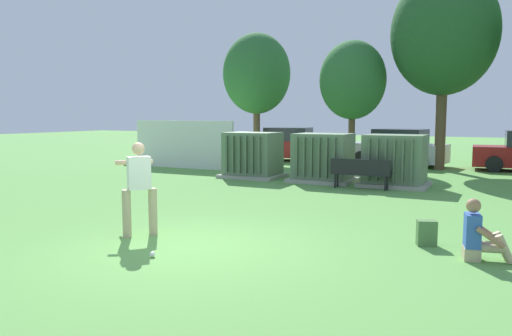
{
  "coord_description": "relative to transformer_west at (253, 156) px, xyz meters",
  "views": [
    {
      "loc": [
        4.71,
        -6.89,
        2.24
      ],
      "look_at": [
        -0.52,
        3.5,
        1.0
      ],
      "focal_mm": 35.11,
      "sensor_mm": 36.0,
      "label": 1
    }
  ],
  "objects": [
    {
      "name": "ground_plane",
      "position": [
        3.42,
        -9.0,
        -0.79
      ],
      "size": [
        96.0,
        96.0,
        0.0
      ],
      "primitive_type": "plane",
      "color": "#5B9947"
    },
    {
      "name": "fence_panel",
      "position": [
        -4.05,
        1.5,
        0.21
      ],
      "size": [
        4.8,
        0.12,
        2.0
      ],
      "primitive_type": "cube",
      "color": "white",
      "rests_on": "ground"
    },
    {
      "name": "transformer_west",
      "position": [
        0.0,
        0.0,
        0.0
      ],
      "size": [
        2.1,
        1.7,
        1.62
      ],
      "color": "#9E9B93",
      "rests_on": "ground"
    },
    {
      "name": "transformer_mid_west",
      "position": [
        2.64,
        0.01,
        0.0
      ],
      "size": [
        2.1,
        1.7,
        1.62
      ],
      "color": "#9E9B93",
      "rests_on": "ground"
    },
    {
      "name": "transformer_mid_east",
      "position": [
        5.0,
        0.03,
        0.0
      ],
      "size": [
        2.1,
        1.7,
        1.62
      ],
      "color": "#9E9B93",
      "rests_on": "ground"
    },
    {
      "name": "park_bench",
      "position": [
        4.21,
        -1.07,
        -0.25
      ],
      "size": [
        1.81,
        0.46,
        0.92
      ],
      "color": "black",
      "rests_on": "ground"
    },
    {
      "name": "batter",
      "position": [
        2.08,
        -8.69,
        0.19
      ],
      "size": [
        1.4,
        1.22,
        1.74
      ],
      "color": "tan",
      "rests_on": "ground"
    },
    {
      "name": "sports_ball",
      "position": [
        3.21,
        -9.75,
        -0.74
      ],
      "size": [
        0.09,
        0.09,
        0.09
      ],
      "primitive_type": "sphere",
      "color": "white",
      "rests_on": "ground"
    },
    {
      "name": "seated_spectator",
      "position": [
        7.81,
        -7.6,
        -0.41
      ],
      "size": [
        0.77,
        0.61,
        0.96
      ],
      "color": "tan",
      "rests_on": "ground"
    },
    {
      "name": "backpack",
      "position": [
        6.96,
        -7.05,
        -0.57
      ],
      "size": [
        0.37,
        0.34,
        0.44
      ],
      "color": "#4C723F",
      "rests_on": "ground"
    },
    {
      "name": "tree_left",
      "position": [
        -2.51,
        5.32,
        3.35
      ],
      "size": [
        3.16,
        3.16,
        6.04
      ],
      "color": "brown",
      "rests_on": "ground"
    },
    {
      "name": "tree_center_left",
      "position": [
        2.09,
        5.31,
        2.92
      ],
      "size": [
        2.83,
        2.83,
        5.4
      ],
      "color": "brown",
      "rests_on": "ground"
    },
    {
      "name": "tree_center_right",
      "position": [
        5.67,
        5.68,
        4.68
      ],
      "size": [
        4.17,
        4.17,
        7.97
      ],
      "color": "brown",
      "rests_on": "ground"
    },
    {
      "name": "parked_car_leftmost",
      "position": [
        -1.62,
        6.79,
        -0.04
      ],
      "size": [
        4.36,
        2.27,
        1.62
      ],
      "color": "maroon",
      "rests_on": "ground"
    },
    {
      "name": "parked_car_left_of_center",
      "position": [
        3.8,
        6.64,
        -0.04
      ],
      "size": [
        4.4,
        2.36,
        1.62
      ],
      "color": "#B2B2B7",
      "rests_on": "ground"
    }
  ]
}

